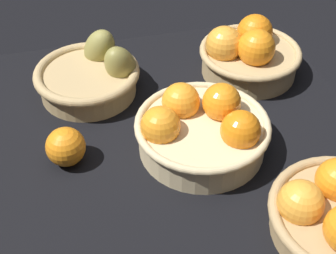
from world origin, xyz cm
name	(u,v)px	position (x,y,z in cm)	size (l,w,h in cm)	color
market_tray	(188,155)	(0.00, 0.00, 1.50)	(84.00, 72.00, 3.00)	black
basket_center	(202,130)	(0.10, 2.59, 7.63)	(25.02, 25.02, 11.73)	#D3BC8C
basket_far_left	(248,53)	(-21.36, 19.84, 7.86)	(22.58, 22.58, 12.20)	tan
basket_near_left_pears	(93,75)	(-22.98, -14.66, 7.01)	(23.30, 24.37, 12.79)	tan
loose_orange_front_gap	(66,147)	(-2.56, -22.19, 6.62)	(7.23, 7.23, 7.23)	orange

